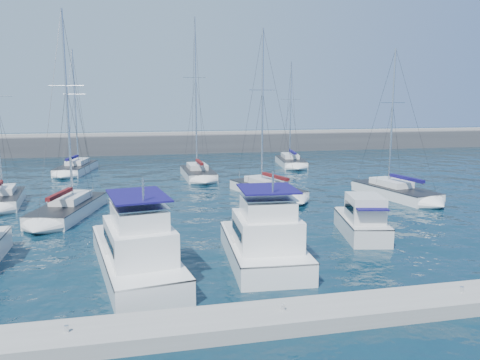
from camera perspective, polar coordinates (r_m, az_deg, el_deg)
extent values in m
plane|color=black|center=(29.20, -1.43, -7.63)|extent=(220.00, 220.00, 0.00)
cube|color=#424244|center=(79.91, -8.70, 4.05)|extent=(160.00, 6.00, 4.00)
cube|color=gray|center=(79.72, -8.74, 5.62)|extent=(160.00, 1.20, 0.50)
cube|color=gray|center=(19.15, 5.23, -16.34)|extent=(40.00, 2.20, 0.60)
cylinder|color=silver|center=(18.38, -20.38, -16.64)|extent=(0.16, 0.16, 0.25)
cylinder|color=silver|center=(18.96, 5.25, -15.19)|extent=(0.16, 0.16, 0.25)
cylinder|color=silver|center=(22.57, 25.43, -11.95)|extent=(0.16, 0.16, 0.25)
cube|color=white|center=(25.08, -12.60, -9.86)|extent=(5.00, 10.89, 1.60)
cube|color=#262628|center=(24.84, -12.67, -8.23)|extent=(5.06, 10.90, 0.08)
cube|color=white|center=(23.38, -12.23, -7.16)|extent=(3.59, 5.26, 1.60)
cube|color=black|center=(23.36, -12.24, -6.98)|extent=(3.49, 4.31, 0.45)
cube|color=white|center=(22.87, -12.25, -4.30)|extent=(2.79, 3.72, 0.90)
cube|color=#120D4D|center=(22.65, -12.34, -1.84)|extent=(3.15, 4.25, 0.08)
cube|color=white|center=(25.94, 2.76, -8.96)|extent=(4.21, 8.45, 1.60)
cube|color=#262628|center=(25.71, 2.77, -7.38)|extent=(4.28, 8.45, 0.08)
cube|color=white|center=(24.53, 3.26, -6.15)|extent=(3.37, 4.01, 1.60)
cube|color=black|center=(24.51, 3.26, -5.97)|extent=(3.38, 3.25, 0.45)
cube|color=white|center=(24.03, 3.39, -3.41)|extent=(2.67, 2.83, 0.90)
cube|color=#120D4D|center=(23.83, 3.41, -1.07)|extent=(3.01, 3.23, 0.08)
cube|color=silver|center=(31.57, 14.54, -5.86)|extent=(3.56, 6.23, 1.60)
cube|color=#262628|center=(31.38, 14.60, -4.54)|extent=(3.61, 6.24, 0.08)
cube|color=silver|center=(30.52, 15.01, -3.31)|extent=(2.54, 3.08, 1.60)
cube|color=black|center=(30.50, 15.01, -3.17)|extent=(2.46, 2.56, 0.45)
cube|color=#120D4D|center=(29.45, 15.57, -3.21)|extent=(2.23, 2.15, 0.07)
cube|color=white|center=(44.02, -27.03, -2.38)|extent=(3.72, 7.03, 1.30)
cube|color=#262628|center=(43.90, -27.09, -1.57)|extent=(3.78, 7.03, 0.06)
cube|color=white|center=(44.26, -27.05, -1.07)|extent=(2.26, 3.14, 0.55)
cube|color=silver|center=(38.14, -20.13, -3.63)|extent=(5.17, 9.46, 1.30)
cube|color=#262628|center=(38.00, -20.18, -2.70)|extent=(5.22, 9.48, 0.06)
cube|color=silver|center=(38.45, -19.90, -2.06)|extent=(2.88, 4.30, 0.55)
cylinder|color=silver|center=(38.04, -20.33, 8.64)|extent=(0.18, 0.18, 13.88)
cylinder|color=silver|center=(36.61, -21.05, -1.82)|extent=(1.25, 4.38, 0.12)
cube|color=#4E0F11|center=(36.50, -21.13, -1.62)|extent=(1.36, 4.01, 0.28)
cube|color=silver|center=(43.51, 3.27, -1.45)|extent=(5.43, 9.42, 1.30)
cube|color=#262628|center=(43.39, 3.28, -0.64)|extent=(5.49, 9.44, 0.06)
cube|color=silver|center=(43.80, 2.90, -0.11)|extent=(3.01, 4.30, 0.55)
cylinder|color=silver|center=(43.45, 2.74, 9.12)|extent=(0.18, 0.18, 13.64)
cylinder|color=silver|center=(42.13, 4.25, 0.24)|extent=(1.34, 4.32, 0.12)
cube|color=#4E0F11|center=(42.02, 4.32, 0.43)|extent=(1.44, 3.95, 0.28)
cube|color=white|center=(44.78, 18.33, -1.62)|extent=(4.51, 9.24, 1.30)
cube|color=#262628|center=(44.66, 18.38, -0.82)|extent=(4.57, 9.25, 0.06)
cube|color=white|center=(45.02, 17.94, -0.31)|extent=(2.60, 4.16, 0.55)
cylinder|color=silver|center=(44.67, 18.07, 7.46)|extent=(0.18, 0.18, 11.75)
cylinder|color=silver|center=(43.54, 19.58, 0.01)|extent=(0.90, 4.38, 0.12)
cube|color=#120D4D|center=(43.45, 19.68, 0.19)|extent=(1.05, 3.98, 0.28)
cube|color=white|center=(60.66, -19.30, 1.18)|extent=(4.52, 9.45, 1.30)
cube|color=#262628|center=(60.58, -19.34, 1.77)|extent=(4.58, 9.46, 0.06)
cube|color=white|center=(61.08, -19.20, 2.14)|extent=(2.60, 4.24, 0.55)
cylinder|color=silver|center=(60.95, -19.47, 8.59)|extent=(0.18, 0.18, 13.31)
cylinder|color=silver|center=(59.18, -19.76, 2.43)|extent=(0.90, 4.49, 0.12)
cube|color=#120D4D|center=(59.07, -19.79, 2.56)|extent=(1.05, 4.08, 0.28)
cube|color=silver|center=(53.42, -5.15, 0.61)|extent=(3.24, 8.32, 1.30)
cube|color=#262628|center=(53.33, -5.16, 1.28)|extent=(3.30, 8.32, 0.06)
cube|color=silver|center=(53.79, -5.24, 1.69)|extent=(2.08, 3.65, 0.55)
cylinder|color=silver|center=(53.59, -5.43, 10.61)|extent=(0.18, 0.18, 16.29)
cylinder|color=silver|center=(51.99, -4.97, 2.03)|extent=(0.19, 4.14, 0.12)
cube|color=#4E0F11|center=(51.87, -4.96, 2.18)|extent=(0.41, 3.73, 0.28)
cube|color=white|center=(63.72, 6.18, 2.06)|extent=(4.25, 8.93, 1.30)
cube|color=#262628|center=(63.64, 6.20, 2.62)|extent=(4.31, 8.94, 0.06)
cube|color=white|center=(64.12, 6.12, 2.96)|extent=(2.49, 4.00, 0.55)
cylinder|color=silver|center=(64.02, 6.17, 8.67)|extent=(0.18, 0.18, 12.33)
cylinder|color=silver|center=(62.28, 6.42, 3.27)|extent=(0.76, 4.26, 0.12)
cube|color=#120D4D|center=(62.17, 6.44, 3.40)|extent=(0.93, 3.87, 0.28)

